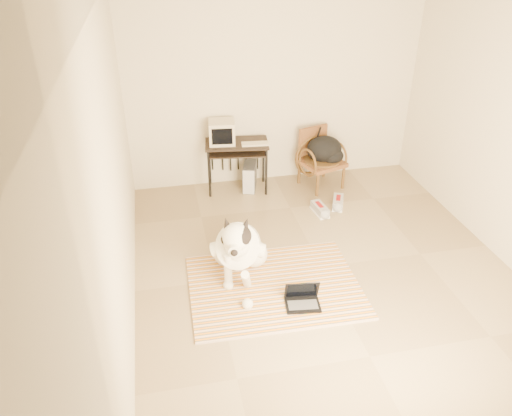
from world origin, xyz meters
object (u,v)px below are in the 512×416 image
object	(u,v)px
dog	(239,248)
laptop	(302,299)
pc_tower	(250,176)
computer_desk	(237,150)
backpack	(326,150)
rattan_chair	(320,158)
crt_monitor	(222,132)

from	to	relation	value
dog	laptop	size ratio (longest dim) A/B	3.37
dog	pc_tower	xyz separation A→B (m)	(0.49, 1.92, -0.17)
computer_desk	backpack	bearing A→B (deg)	-6.04
pc_tower	rattan_chair	size ratio (longest dim) A/B	0.53
pc_tower	rattan_chair	xyz separation A→B (m)	(0.98, -0.09, 0.22)
pc_tower	computer_desk	bearing A→B (deg)	178.18
crt_monitor	backpack	world-z (taller)	crt_monitor
computer_desk	crt_monitor	xyz separation A→B (m)	(-0.19, 0.05, 0.25)
laptop	pc_tower	distance (m)	2.52
laptop	crt_monitor	distance (m)	2.71
rattan_chair	backpack	world-z (taller)	rattan_chair
laptop	crt_monitor	world-z (taller)	crt_monitor
dog	pc_tower	distance (m)	1.99
dog	computer_desk	size ratio (longest dim) A/B	1.37
crt_monitor	rattan_chair	world-z (taller)	crt_monitor
rattan_chair	dog	bearing A→B (deg)	-128.77
backpack	crt_monitor	bearing A→B (deg)	172.95
laptop	rattan_chair	size ratio (longest dim) A/B	0.45
dog	backpack	xyz separation A→B (m)	(1.53, 1.80, 0.19)
laptop	computer_desk	size ratio (longest dim) A/B	0.41
laptop	crt_monitor	bearing A→B (deg)	98.54
dog	crt_monitor	world-z (taller)	crt_monitor
pc_tower	dog	bearing A→B (deg)	-104.37
laptop	pc_tower	world-z (taller)	pc_tower
rattan_chair	laptop	bearing A→B (deg)	-111.49
computer_desk	crt_monitor	size ratio (longest dim) A/B	2.39
dog	crt_monitor	xyz separation A→B (m)	(0.13, 1.97, 0.50)
laptop	backpack	bearing A→B (deg)	66.97
pc_tower	rattan_chair	world-z (taller)	rattan_chair
dog	backpack	size ratio (longest dim) A/B	2.47
computer_desk	rattan_chair	size ratio (longest dim) A/B	1.10
pc_tower	laptop	bearing A→B (deg)	-89.47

